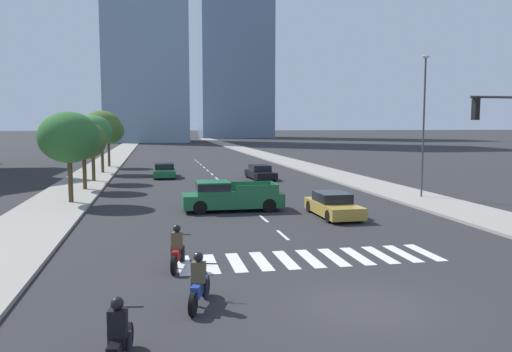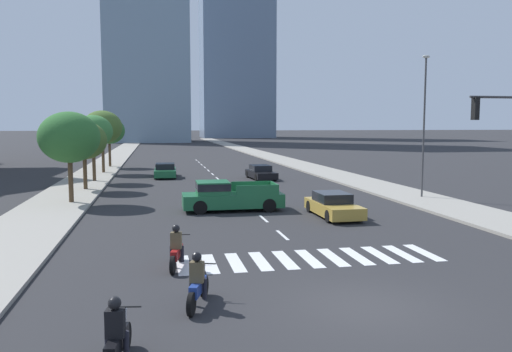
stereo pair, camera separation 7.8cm
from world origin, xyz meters
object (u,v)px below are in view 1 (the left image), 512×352
(motorcycle_third, at_px, (178,251))
(sedan_green_1, at_px, (165,171))
(street_tree_nearest, at_px, (69,137))
(motorcycle_trailing, at_px, (199,285))
(street_tree_third, at_px, (92,132))
(sedan_black_2, at_px, (260,173))
(street_lamp_east, at_px, (424,117))
(sedan_gold_0, at_px, (333,206))
(street_tree_second, at_px, (84,141))
(pickup_truck, at_px, (228,196))
(street_tree_fourth, at_px, (101,127))
(motorcycle_lead, at_px, (119,340))
(street_tree_fifth, at_px, (108,131))

(motorcycle_third, relative_size, sedan_green_1, 0.45)
(sedan_green_1, xyz_separation_m, street_tree_nearest, (-5.87, -15.02, 3.44))
(motorcycle_trailing, xyz_separation_m, motorcycle_third, (-0.40, 3.82, -0.00))
(street_tree_nearest, xyz_separation_m, street_tree_third, (0.00, 11.91, 0.17))
(sedan_black_2, height_order, street_tree_nearest, street_tree_nearest)
(street_lamp_east, bearing_deg, sedan_green_1, 133.44)
(sedan_black_2, height_order, street_lamp_east, street_lamp_east)
(sedan_gold_0, height_order, street_tree_second, street_tree_second)
(pickup_truck, xyz_separation_m, street_tree_nearest, (-8.96, 4.07, 3.23))
(pickup_truck, xyz_separation_m, street_tree_second, (-8.96, 10.45, 2.84))
(pickup_truck, xyz_separation_m, street_lamp_east, (12.99, 2.10, 4.47))
(sedan_green_1, height_order, street_tree_third, street_tree_third)
(motorcycle_third, bearing_deg, street_tree_third, 23.99)
(pickup_truck, bearing_deg, street_lamp_east, -170.35)
(sedan_gold_0, relative_size, street_lamp_east, 0.51)
(motorcycle_trailing, height_order, sedan_black_2, motorcycle_trailing)
(motorcycle_trailing, height_order, street_tree_fourth, street_tree_fourth)
(motorcycle_lead, bearing_deg, sedan_green_1, 6.31)
(sedan_black_2, height_order, street_tree_fifth, street_tree_fifth)
(sedan_gold_0, bearing_deg, sedan_green_1, -159.84)
(pickup_truck, bearing_deg, street_tree_second, -48.94)
(motorcycle_third, bearing_deg, street_tree_fourth, 21.41)
(motorcycle_lead, xyz_separation_m, street_tree_second, (-4.24, 28.47, 3.07))
(pickup_truck, height_order, street_tree_nearest, street_tree_nearest)
(street_tree_nearest, bearing_deg, street_tree_fifth, 90.00)
(street_lamp_east, bearing_deg, motorcycle_trailing, -133.11)
(motorcycle_trailing, height_order, street_tree_second, street_tree_second)
(street_tree_fifth, bearing_deg, sedan_green_1, -63.76)
(motorcycle_lead, height_order, street_tree_fifth, street_tree_fifth)
(motorcycle_trailing, relative_size, street_tree_fifth, 0.37)
(motorcycle_third, distance_m, street_tree_fifth, 42.54)
(street_tree_fourth, bearing_deg, street_tree_nearest, -90.00)
(pickup_truck, bearing_deg, street_tree_third, -60.26)
(sedan_black_2, relative_size, street_tree_fifth, 0.86)
(sedan_gold_0, xyz_separation_m, sedan_green_1, (-8.27, 21.95, 0.02))
(motorcycle_lead, relative_size, motorcycle_trailing, 1.11)
(motorcycle_lead, height_order, street_tree_second, street_tree_second)
(pickup_truck, height_order, street_lamp_east, street_lamp_east)
(motorcycle_trailing, bearing_deg, motorcycle_third, 24.18)
(sedan_green_1, relative_size, street_tree_fifth, 0.89)
(street_tree_fifth, bearing_deg, street_tree_fourth, -90.00)
(motorcycle_lead, height_order, street_tree_fourth, street_tree_fourth)
(motorcycle_third, relative_size, street_tree_third, 0.40)
(motorcycle_lead, relative_size, street_tree_nearest, 0.41)
(street_tree_nearest, bearing_deg, street_tree_fourth, 90.00)
(sedan_gold_0, xyz_separation_m, street_tree_fourth, (-14.14, 26.48, 3.95))
(motorcycle_trailing, bearing_deg, street_tree_fourth, 27.21)
(sedan_gold_0, xyz_separation_m, street_tree_second, (-14.14, 13.32, 3.08))
(street_tree_second, distance_m, street_tree_fourth, 13.19)
(sedan_black_2, bearing_deg, street_tree_third, -94.07)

